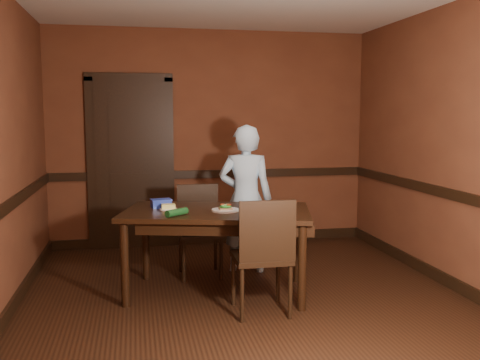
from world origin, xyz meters
name	(u,v)px	position (x,y,z in m)	size (l,w,h in m)	color
floor	(248,302)	(0.00, 0.00, 0.00)	(4.00, 4.50, 0.01)	black
wall_back	(211,139)	(0.00, 2.25, 1.35)	(4.00, 0.02, 2.70)	#5B2E1B
wall_front	(353,183)	(0.00, -2.25, 1.35)	(4.00, 0.02, 2.70)	#5B2E1B
wall_right	(459,147)	(2.00, 0.00, 1.35)	(0.02, 4.50, 2.70)	#5B2E1B
dado_back	(211,174)	(0.00, 2.23, 0.90)	(4.00, 0.03, 0.10)	black
dado_left	(3,210)	(-1.99, 0.00, 0.90)	(0.03, 4.50, 0.10)	black
dado_right	(455,195)	(1.99, 0.00, 0.90)	(0.03, 4.50, 0.10)	black
baseboard_back	(212,239)	(0.00, 2.23, 0.06)	(4.00, 0.03, 0.12)	black
baseboard_left	(9,312)	(-1.99, 0.00, 0.06)	(0.03, 4.50, 0.12)	black
baseboard_right	(451,282)	(1.99, 0.00, 0.06)	(0.03, 4.50, 0.12)	black
door	(131,160)	(-1.00, 2.22, 1.09)	(1.05, 0.07, 2.20)	black
dining_table	(217,252)	(-0.23, 0.30, 0.39)	(1.68, 0.94, 0.79)	black
chair_far	(200,232)	(-0.31, 0.87, 0.46)	(0.43, 0.43, 0.93)	black
chair_near	(261,255)	(0.06, -0.24, 0.49)	(0.46, 0.46, 0.98)	black
person	(246,199)	(0.18, 0.97, 0.77)	(0.56, 0.37, 1.55)	#B4D9F4
sandwich_plate	(225,209)	(-0.16, 0.23, 0.80)	(0.25, 0.25, 0.06)	white
sauce_jar	(245,207)	(0.02, 0.19, 0.83)	(0.07, 0.07, 0.08)	#5C8E44
cheese_saucer	(168,207)	(-0.66, 0.40, 0.81)	(0.16, 0.16, 0.05)	white
food_tub	(161,203)	(-0.72, 0.53, 0.83)	(0.21, 0.16, 0.08)	#253CB5
wrapped_veg	(177,212)	(-0.61, 0.08, 0.82)	(0.06, 0.06, 0.22)	#133F19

